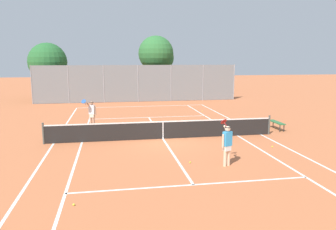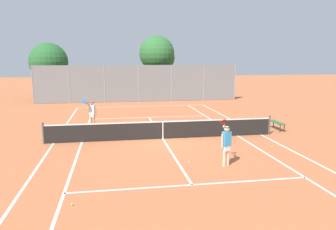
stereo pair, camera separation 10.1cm
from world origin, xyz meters
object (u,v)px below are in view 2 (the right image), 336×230
player_far_left (92,112)px  loose_tennis_ball_2 (72,204)px  loose_tennis_ball_1 (203,111)px  courtside_bench (277,123)px  tree_behind_left (49,63)px  tennis_net (163,129)px  player_near_side (226,143)px  loose_tennis_ball_4 (91,125)px  loose_tennis_ball_5 (217,124)px  loose_tennis_ball_3 (272,147)px  tree_behind_right (158,55)px  loose_tennis_ball_0 (189,162)px

player_far_left → loose_tennis_ball_2: size_ratio=26.88×
loose_tennis_ball_1 → courtside_bench: size_ratio=0.04×
tree_behind_left → tennis_net: bearing=-64.7°
tree_behind_left → player_near_side: bearing=-65.6°
loose_tennis_ball_4 → loose_tennis_ball_5: size_ratio=1.00×
tree_behind_left → loose_tennis_ball_3: bearing=-57.1°
player_near_side → loose_tennis_ball_1: size_ratio=26.88×
player_near_side → loose_tennis_ball_2: bearing=-154.7°
tree_behind_right → loose_tennis_ball_4: bearing=-114.7°
tennis_net → tree_behind_right: size_ratio=1.85×
player_near_side → tree_behind_right: (0.52, 22.53, 3.58)m
loose_tennis_ball_1 → courtside_bench: courtside_bench is taller
tennis_net → loose_tennis_ball_0: tennis_net is taller
player_near_side → loose_tennis_ball_0: bearing=156.9°
loose_tennis_ball_0 → tree_behind_left: 24.74m
loose_tennis_ball_0 → loose_tennis_ball_5: same height
loose_tennis_ball_0 → loose_tennis_ball_5: size_ratio=1.00×
loose_tennis_ball_1 → tree_behind_right: 10.77m
tennis_net → player_far_left: player_far_left is taller
loose_tennis_ball_1 → loose_tennis_ball_5: same height
tree_behind_right → loose_tennis_ball_2: bearing=-103.6°
player_far_left → tree_behind_left: 15.95m
tennis_net → loose_tennis_ball_0: (0.44, -4.14, -0.48)m
player_near_side → loose_tennis_ball_1: 13.30m
tree_behind_left → tree_behind_right: size_ratio=0.88×
loose_tennis_ball_2 → tree_behind_right: 26.26m
tennis_net → tree_behind_right: (2.29, 17.82, 4.00)m
loose_tennis_ball_3 → tree_behind_left: 25.34m
loose_tennis_ball_0 → loose_tennis_ball_5: (3.54, 7.34, 0.00)m
player_far_left → loose_tennis_ball_0: 8.89m
tennis_net → loose_tennis_ball_2: bearing=-117.3°
loose_tennis_ball_2 → tree_behind_right: bearing=76.4°
player_near_side → loose_tennis_ball_4: (-5.72, 8.95, -0.89)m
player_near_side → tree_behind_right: 22.82m
player_near_side → loose_tennis_ball_0: 1.70m
tennis_net → tree_behind_right: 18.41m
tennis_net → player_near_side: 5.05m
loose_tennis_ball_3 → tree_behind_right: bearing=97.2°
loose_tennis_ball_3 → loose_tennis_ball_4: same height
tree_behind_right → loose_tennis_ball_0: bearing=-94.8°
player_near_side → loose_tennis_ball_0: (-1.33, 0.57, -0.89)m
tennis_net → tree_behind_left: size_ratio=2.10×
loose_tennis_ball_1 → courtside_bench: (2.50, -7.19, 0.38)m
loose_tennis_ball_2 → tennis_net: bearing=62.7°
loose_tennis_ball_3 → tree_behind_right: tree_behind_right is taller
loose_tennis_ball_1 → tree_behind_left: tree_behind_left is taller
loose_tennis_ball_4 → loose_tennis_ball_5: (7.93, -1.05, 0.00)m
tennis_net → loose_tennis_ball_1: tennis_net is taller
loose_tennis_ball_0 → player_near_side: bearing=-23.1°
loose_tennis_ball_2 → loose_tennis_ball_3: (8.64, 4.81, 0.00)m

